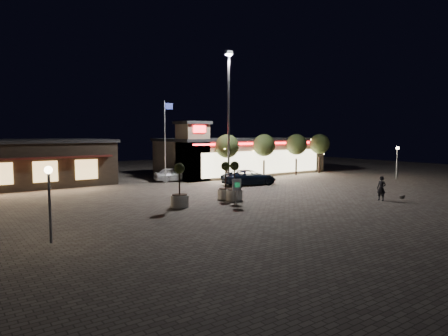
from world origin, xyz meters
TOP-DOWN VIEW (x-y plane):
  - ground at (0.00, 0.00)m, footprint 90.00×90.00m
  - retail_building at (9.51, 15.82)m, footprint 20.40×8.40m
  - restaurant_building at (-14.00, 19.97)m, footprint 16.40×11.00m
  - floodlight_pole at (2.00, 8.00)m, footprint 0.60×0.40m
  - flagpole at (-1.90, 13.00)m, footprint 0.95×0.10m
  - lamp_post_east at (20.00, 2.00)m, footprint 0.36×0.36m
  - lamp_post_south at (-16.00, -3.00)m, footprint 0.36×0.36m
  - string_tree_a at (4.00, 11.00)m, footprint 2.42×2.42m
  - string_tree_b at (9.00, 11.00)m, footprint 2.42×2.42m
  - string_tree_c at (14.00, 11.00)m, footprint 2.42×2.42m
  - string_tree_d at (18.00, 11.00)m, footprint 2.42×2.42m
  - pickup_truck at (3.88, 7.28)m, footprint 5.60×3.44m
  - white_sedan at (-0.41, 14.00)m, footprint 4.50×2.61m
  - pedestrian at (6.19, -5.10)m, footprint 0.49×0.69m
  - dog at (7.55, -5.97)m, footprint 0.50×0.19m
  - planter_left at (-7.01, 1.26)m, footprint 1.20×1.20m
  - planter_mid at (-2.51, 1.15)m, footprint 1.17×1.17m
  - planter_right at (-2.66, 2.05)m, footprint 1.14×1.14m
  - valet_sign at (-3.75, -0.74)m, footprint 0.59×0.26m

SIDE VIEW (x-z plane):
  - ground at x=0.00m, z-range 0.00..0.00m
  - dog at x=7.55m, z-range 0.13..0.40m
  - white_sedan at x=-0.41m, z-range 0.00..1.44m
  - pickup_truck at x=3.88m, z-range 0.00..1.45m
  - planter_right at x=-2.66m, z-range -0.54..2.27m
  - planter_mid at x=-2.51m, z-range -0.55..2.33m
  - pedestrian at x=6.19m, z-range 0.00..1.79m
  - planter_left at x=-7.01m, z-range -0.56..2.38m
  - valet_sign at x=-3.75m, z-range 0.37..2.22m
  - restaurant_building at x=-14.00m, z-range 0.01..4.31m
  - retail_building at x=9.51m, z-range -0.84..5.26m
  - lamp_post_east at x=20.00m, z-range 0.72..4.20m
  - lamp_post_south at x=-16.00m, z-range 0.72..4.20m
  - string_tree_a at x=4.00m, z-range 1.17..5.95m
  - string_tree_b at x=9.00m, z-range 1.17..5.95m
  - string_tree_c at x=14.00m, z-range 1.17..5.95m
  - string_tree_d at x=18.00m, z-range 1.17..5.95m
  - flagpole at x=-1.90m, z-range 0.74..8.74m
  - floodlight_pole at x=2.00m, z-range 0.83..13.21m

